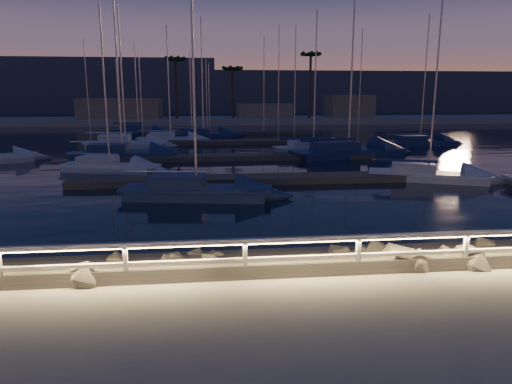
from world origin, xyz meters
TOP-DOWN VIEW (x-y plane):
  - ground at (0.00, 0.00)m, footprint 400.00×400.00m
  - harbor_water at (0.00, 31.22)m, footprint 400.00×440.00m
  - guard_rail at (-0.07, -0.00)m, footprint 44.11×0.12m
  - floating_docks at (0.00, 32.50)m, footprint 22.00×36.00m
  - far_shore at (-0.12, 74.05)m, footprint 160.00×14.00m
  - palm_left at (-8.00, 72.00)m, footprint 3.00×3.00m
  - palm_center at (2.00, 73.00)m, footprint 3.00×3.00m
  - palm_right at (16.00, 72.00)m, footprint 3.00×3.00m
  - distant_hills at (-22.13, 133.69)m, footprint 230.00×37.50m
  - sailboat_b at (-3.69, 12.17)m, footprint 7.93×3.50m
  - sailboat_c at (10.58, 15.58)m, footprint 7.33×4.58m
  - sailboat_f at (-9.76, 21.08)m, footprint 7.08×3.87m
  - sailboat_g at (6.83, 30.57)m, footprint 7.69×3.59m
  - sailboat_h at (8.89, 26.64)m, footprint 10.47×5.34m
  - sailboat_i at (-11.13, 35.54)m, footprint 8.09×2.68m
  - sailboat_j at (-10.00, 27.10)m, footprint 8.52×2.63m
  - sailboat_k at (-3.45, 45.20)m, footprint 8.66×4.90m
  - sailboat_l at (19.07, 34.39)m, footprint 7.95×2.92m
  - sailboat_m at (-12.17, 52.27)m, footprint 7.29×2.35m
  - sailboat_n at (-7.04, 40.35)m, footprint 7.38×2.41m

SIDE VIEW (x-z plane):
  - harbor_water at x=0.00m, z-range -1.27..-0.67m
  - floating_docks at x=0.00m, z-range -0.60..-0.20m
  - sailboat_c at x=10.58m, z-range -6.26..5.85m
  - sailboat_l at x=19.07m, z-range -6.78..6.38m
  - sailboat_f at x=-9.76m, z-range -6.02..5.63m
  - sailboat_g at x=6.83m, z-range -6.50..6.11m
  - sailboat_n at x=-7.04m, z-range -6.41..6.05m
  - sailboat_b at x=-3.69m, z-range -6.71..6.38m
  - sailboat_k at x=-3.45m, z-range -7.26..6.93m
  - sailboat_m at x=-12.17m, z-range -6.35..6.04m
  - sailboat_j at x=-10.00m, z-range -7.36..7.10m
  - sailboat_h at x=8.89m, z-range -8.66..8.41m
  - sailboat_i at x=-11.13m, z-range -6.98..6.73m
  - ground at x=0.00m, z-range 0.00..0.00m
  - far_shore at x=-0.12m, z-range -2.31..2.89m
  - guard_rail at x=-0.07m, z-range 0.24..1.30m
  - distant_hills at x=-22.13m, z-range -4.26..13.74m
  - palm_center at x=2.00m, z-range 3.93..13.63m
  - palm_left at x=-8.00m, z-range 4.54..15.74m
  - palm_right at x=16.00m, z-range 4.93..17.13m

